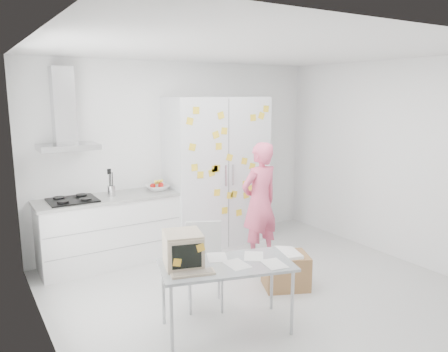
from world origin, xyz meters
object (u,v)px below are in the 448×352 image
person (260,202)px  cardboard_box (286,270)px  chair (204,259)px  desk (199,257)px

person → cardboard_box: bearing=68.2°
chair → person: bearing=55.1°
cardboard_box → chair: bearing=171.6°
person → desk: person is taller
desk → cardboard_box: desk is taller
person → desk: size_ratio=1.19×
person → desk: (-1.56, -1.18, -0.06)m
person → desk: 1.96m
chair → cardboard_box: 1.06m
person → cardboard_box: (-0.24, -0.86, -0.60)m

